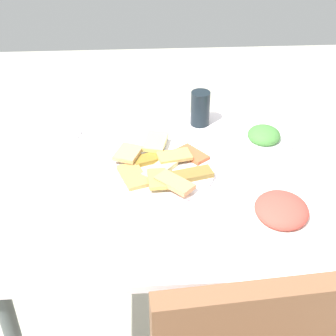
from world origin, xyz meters
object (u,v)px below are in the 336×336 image
Objects in this scene: pide_platter at (161,168)px; spoon at (56,133)px; dining_table at (173,205)px; paper_napkin at (57,132)px; soda_can at (200,108)px; salad_plate_greens at (264,137)px; fork at (57,128)px; salad_plate_rice at (281,211)px.

pide_platter is 2.06× the size of spoon.
paper_napkin reaches higher than dining_table.
soda_can is (-0.15, -0.28, 0.05)m from pide_platter.
soda_can reaches higher than paper_napkin.
salad_plate_greens is 1.18× the size of spoon.
spoon is (0.00, 0.04, 0.00)m from fork.
salad_plate_greens is 1.63× the size of soda_can.
salad_plate_greens reaches higher than paper_napkin.
paper_napkin is at bearing 3.25° from soda_can.
pide_platter is 2.37× the size of paper_napkin.
dining_table is 2.91× the size of pide_platter.
soda_can is at bearing -157.35° from fork.
salad_plate_rice is (-0.28, 0.19, 0.12)m from dining_table.
soda_can is 0.73× the size of spoon.
pide_platter reaches higher than fork.
salad_plate_rice is at bearing 143.87° from paper_napkin.
dining_table is 0.49m from paper_napkin.
paper_napkin is at bearing -8.30° from salad_plate_greens.
spoon is at bearing 90.00° from paper_napkin.
soda_can reaches higher than dining_table.
soda_can is at bearing -109.58° from dining_table.
pide_platter is 1.74× the size of salad_plate_greens.
salad_plate_rice is at bearing 107.72° from soda_can.
fork is (0.66, -0.50, -0.01)m from salad_plate_rice.
salad_plate_rice reaches higher than dining_table.
soda_can reaches higher than pide_platter.
soda_can reaches higher than salad_plate_greens.
soda_can is at bearing -118.11° from pide_platter.
fork is (0.35, -0.27, -0.01)m from pide_platter.
fork is at bearing 1.17° from soda_can.
spoon reaches higher than paper_napkin.
salad_plate_rice is 1.36× the size of spoon.
soda_can is at bearing -152.33° from spoon.
soda_can is at bearing -72.28° from salad_plate_rice.
paper_napkin is at bearing 111.48° from fork.
soda_can reaches higher than fork.
spoon is at bearing -33.99° from pide_platter.
salad_plate_rice is 0.53m from soda_can.
pide_platter is at bearing 163.59° from fork.
soda_can reaches higher than spoon.
spoon is (0.00, 0.02, 0.00)m from paper_napkin.
salad_plate_greens is at bearing -95.42° from salad_plate_rice.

